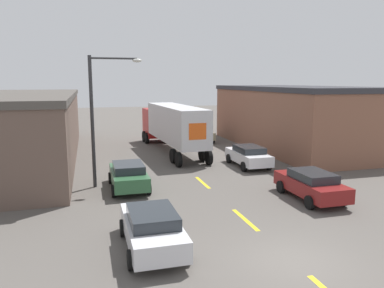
{
  "coord_description": "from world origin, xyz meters",
  "views": [
    {
      "loc": [
        -6.57,
        -10.6,
        6.11
      ],
      "look_at": [
        -0.09,
        12.6,
        2.06
      ],
      "focal_mm": 35.0,
      "sensor_mm": 36.0,
      "label": 1
    }
  ],
  "objects_px": {
    "parked_car_right_near": "(311,184)",
    "parked_car_left_far": "(128,175)",
    "street_lamp": "(99,111)",
    "parked_car_right_mid": "(248,155)",
    "parked_car_left_near": "(152,228)",
    "semi_truck": "(171,124)",
    "parked_car_right_far": "(200,133)"
  },
  "relations": [
    {
      "from": "parked_car_left_near",
      "to": "parked_car_right_mid",
      "type": "xyz_separation_m",
      "value": [
        8.97,
        11.51,
        0.0
      ]
    },
    {
      "from": "parked_car_right_far",
      "to": "semi_truck",
      "type": "bearing_deg",
      "value": -130.25
    },
    {
      "from": "parked_car_right_mid",
      "to": "parked_car_right_near",
      "type": "bearing_deg",
      "value": -90.0
    },
    {
      "from": "parked_car_right_mid",
      "to": "street_lamp",
      "type": "height_order",
      "value": "street_lamp"
    },
    {
      "from": "parked_car_right_far",
      "to": "parked_car_left_far",
      "type": "relative_size",
      "value": 1.0
    },
    {
      "from": "semi_truck",
      "to": "street_lamp",
      "type": "bearing_deg",
      "value": -126.41
    },
    {
      "from": "street_lamp",
      "to": "parked_car_left_near",
      "type": "bearing_deg",
      "value": -80.72
    },
    {
      "from": "parked_car_right_near",
      "to": "street_lamp",
      "type": "bearing_deg",
      "value": 152.6
    },
    {
      "from": "parked_car_left_far",
      "to": "parked_car_right_mid",
      "type": "relative_size",
      "value": 1.0
    },
    {
      "from": "parked_car_left_near",
      "to": "parked_car_right_near",
      "type": "bearing_deg",
      "value": 21.8
    },
    {
      "from": "semi_truck",
      "to": "parked_car_right_mid",
      "type": "xyz_separation_m",
      "value": [
        4.1,
        -7.17,
        -1.64
      ]
    },
    {
      "from": "parked_car_right_near",
      "to": "street_lamp",
      "type": "xyz_separation_m",
      "value": [
        -10.44,
        5.41,
        3.64
      ]
    },
    {
      "from": "parked_car_right_near",
      "to": "parked_car_right_mid",
      "type": "bearing_deg",
      "value": 90.0
    },
    {
      "from": "parked_car_left_far",
      "to": "parked_car_right_mid",
      "type": "height_order",
      "value": "same"
    },
    {
      "from": "parked_car_left_far",
      "to": "parked_car_left_near",
      "type": "xyz_separation_m",
      "value": [
        0.0,
        -8.08,
        0.0
      ]
    },
    {
      "from": "parked_car_left_far",
      "to": "parked_car_right_near",
      "type": "height_order",
      "value": "same"
    },
    {
      "from": "parked_car_right_far",
      "to": "parked_car_left_near",
      "type": "height_order",
      "value": "same"
    },
    {
      "from": "parked_car_right_far",
      "to": "parked_car_right_mid",
      "type": "height_order",
      "value": "same"
    },
    {
      "from": "parked_car_right_near",
      "to": "street_lamp",
      "type": "height_order",
      "value": "street_lamp"
    },
    {
      "from": "parked_car_right_near",
      "to": "parked_car_left_near",
      "type": "distance_m",
      "value": 9.66
    },
    {
      "from": "parked_car_right_near",
      "to": "street_lamp",
      "type": "relative_size",
      "value": 0.6
    },
    {
      "from": "parked_car_right_far",
      "to": "parked_car_right_near",
      "type": "distance_m",
      "value": 19.95
    },
    {
      "from": "parked_car_right_near",
      "to": "parked_car_left_far",
      "type": "bearing_deg",
      "value": 153.38
    },
    {
      "from": "semi_truck",
      "to": "street_lamp",
      "type": "distance_m",
      "value": 11.75
    },
    {
      "from": "semi_truck",
      "to": "parked_car_left_near",
      "type": "relative_size",
      "value": 3.11
    },
    {
      "from": "parked_car_right_near",
      "to": "parked_car_right_mid",
      "type": "relative_size",
      "value": 1.0
    },
    {
      "from": "parked_car_right_mid",
      "to": "street_lamp",
      "type": "distance_m",
      "value": 11.34
    },
    {
      "from": "parked_car_left_far",
      "to": "parked_car_right_far",
      "type": "bearing_deg",
      "value": 59.86
    },
    {
      "from": "semi_truck",
      "to": "parked_car_right_near",
      "type": "relative_size",
      "value": 3.11
    },
    {
      "from": "parked_car_right_near",
      "to": "semi_truck",
      "type": "bearing_deg",
      "value": 105.19
    },
    {
      "from": "parked_car_left_near",
      "to": "parked_car_left_far",
      "type": "bearing_deg",
      "value": 90.0
    },
    {
      "from": "parked_car_left_far",
      "to": "street_lamp",
      "type": "height_order",
      "value": "street_lamp"
    }
  ]
}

